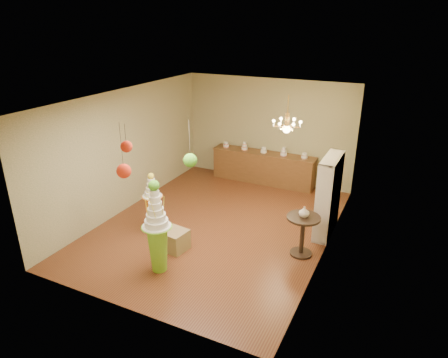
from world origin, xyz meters
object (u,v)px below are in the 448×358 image
at_px(sideboard, 263,167).
at_px(pedestal_green, 157,236).
at_px(pedestal_orange, 153,209).
at_px(round_table, 303,230).

bearing_deg(sideboard, pedestal_green, -92.39).
relative_size(pedestal_orange, round_table, 1.64).
bearing_deg(round_table, pedestal_orange, -170.91).
xyz_separation_m(pedestal_orange, round_table, (3.27, 0.52, -0.01)).
xyz_separation_m(sideboard, round_table, (2.10, -3.32, 0.08)).
height_order(pedestal_orange, round_table, pedestal_orange).
distance_m(pedestal_orange, round_table, 3.31).
bearing_deg(sideboard, round_table, -57.68).
xyz_separation_m(pedestal_green, pedestal_orange, (-0.95, 1.20, -0.16)).
distance_m(pedestal_orange, sideboard, 4.02).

